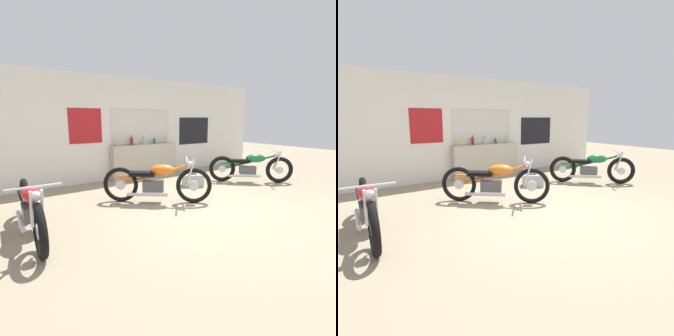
# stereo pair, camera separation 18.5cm
# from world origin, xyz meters

# --- Properties ---
(ground_plane) EXTENTS (24.00, 24.00, 0.00)m
(ground_plane) POSITION_xyz_m (0.00, 0.00, 0.00)
(ground_plane) COLOR gray
(wall_back) EXTENTS (10.00, 0.07, 2.80)m
(wall_back) POSITION_xyz_m (0.02, 3.33, 1.40)
(wall_back) COLOR silver
(wall_back) RESTS_ON ground_plane
(sill_counter) EXTENTS (2.06, 0.28, 0.94)m
(sill_counter) POSITION_xyz_m (0.42, 3.15, 0.47)
(sill_counter) COLOR #B7AD99
(sill_counter) RESTS_ON ground_plane
(bottle_leftmost) EXTENTS (0.07, 0.07, 0.22)m
(bottle_leftmost) POSITION_xyz_m (-0.44, 3.14, 1.04)
(bottle_leftmost) COLOR gold
(bottle_leftmost) RESTS_ON sill_counter
(bottle_left_center) EXTENTS (0.08, 0.08, 0.27)m
(bottle_left_center) POSITION_xyz_m (0.03, 3.19, 1.06)
(bottle_left_center) COLOR maroon
(bottle_left_center) RESTS_ON sill_counter
(bottle_center) EXTENTS (0.07, 0.07, 0.23)m
(bottle_center) POSITION_xyz_m (0.41, 3.17, 1.05)
(bottle_center) COLOR #B7B2A8
(bottle_center) RESTS_ON sill_counter
(bottle_right_center) EXTENTS (0.08, 0.08, 0.18)m
(bottle_right_center) POSITION_xyz_m (0.77, 3.17, 1.03)
(bottle_right_center) COLOR #23662D
(bottle_right_center) RESTS_ON sill_counter
(bottle_rightmost) EXTENTS (0.07, 0.07, 0.25)m
(bottle_rightmost) POSITION_xyz_m (1.18, 3.14, 1.06)
(bottle_rightmost) COLOR #B7B2A8
(bottle_rightmost) RESTS_ON sill_counter
(motorcycle_green) EXTENTS (1.71, 1.53, 0.86)m
(motorcycle_green) POSITION_xyz_m (2.36, 0.90, 0.41)
(motorcycle_green) COLOR black
(motorcycle_green) RESTS_ON ground_plane
(motorcycle_orange) EXTENTS (1.77, 1.44, 0.91)m
(motorcycle_orange) POSITION_xyz_m (-0.62, 0.90, 0.44)
(motorcycle_orange) COLOR black
(motorcycle_orange) RESTS_ON ground_plane
(motorcycle_red) EXTENTS (0.64, 2.24, 0.88)m
(motorcycle_red) POSITION_xyz_m (-2.94, 0.66, 0.42)
(motorcycle_red) COLOR black
(motorcycle_red) RESTS_ON ground_plane
(hard_case_silver) EXTENTS (0.60, 0.53, 0.32)m
(hard_case_silver) POSITION_xyz_m (0.85, 1.49, 0.15)
(hard_case_silver) COLOR #9E9EA3
(hard_case_silver) RESTS_ON ground_plane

